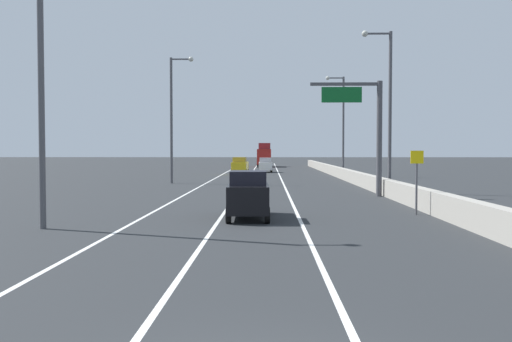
# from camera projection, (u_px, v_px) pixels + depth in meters

# --- Properties ---
(ground_plane) EXTENTS (320.00, 320.00, 0.00)m
(ground_plane) POSITION_uv_depth(u_px,v_px,m) (267.00, 174.00, 71.10)
(ground_plane) COLOR #26282B
(lane_stripe_left) EXTENTS (0.16, 130.00, 0.00)m
(lane_stripe_left) POSITION_uv_depth(u_px,v_px,m) (217.00, 177.00, 62.22)
(lane_stripe_left) COLOR silver
(lane_stripe_left) RESTS_ON ground_plane
(lane_stripe_center) EXTENTS (0.16, 130.00, 0.00)m
(lane_stripe_center) POSITION_uv_depth(u_px,v_px,m) (249.00, 177.00, 62.15)
(lane_stripe_center) COLOR silver
(lane_stripe_center) RESTS_ON ground_plane
(lane_stripe_right) EXTENTS (0.16, 130.00, 0.00)m
(lane_stripe_right) POSITION_uv_depth(u_px,v_px,m) (281.00, 177.00, 62.08)
(lane_stripe_right) COLOR silver
(lane_stripe_right) RESTS_ON ground_plane
(jersey_barrier_right) EXTENTS (0.60, 120.00, 1.10)m
(jersey_barrier_right) POSITION_uv_depth(u_px,v_px,m) (363.00, 180.00, 46.93)
(jersey_barrier_right) COLOR #9E998E
(jersey_barrier_right) RESTS_ON ground_plane
(overhead_sign_gantry) EXTENTS (4.68, 0.36, 7.50)m
(overhead_sign_gantry) POSITION_uv_depth(u_px,v_px,m) (368.00, 124.00, 36.84)
(overhead_sign_gantry) COLOR #47474C
(overhead_sign_gantry) RESTS_ON ground_plane
(speed_advisory_sign) EXTENTS (0.60, 0.11, 3.00)m
(speed_advisory_sign) POSITION_uv_depth(u_px,v_px,m) (417.00, 177.00, 26.47)
(speed_advisory_sign) COLOR #4C4C51
(speed_advisory_sign) RESTS_ON ground_plane
(lamp_post_right_second) EXTENTS (2.14, 0.44, 11.39)m
(lamp_post_right_second) POSITION_uv_depth(u_px,v_px,m) (387.00, 101.00, 39.86)
(lamp_post_right_second) COLOR #4C4C51
(lamp_post_right_second) RESTS_ON ground_plane
(lamp_post_right_third) EXTENTS (2.14, 0.44, 11.39)m
(lamp_post_right_third) POSITION_uv_depth(u_px,v_px,m) (341.00, 120.00, 64.47)
(lamp_post_right_third) COLOR #4C4C51
(lamp_post_right_third) RESTS_ON ground_plane
(lamp_post_left_near) EXTENTS (2.14, 0.44, 11.39)m
(lamp_post_left_near) POSITION_uv_depth(u_px,v_px,m) (47.00, 60.00, 21.60)
(lamp_post_left_near) COLOR #4C4C51
(lamp_post_left_near) RESTS_ON ground_plane
(lamp_post_left_mid) EXTENTS (2.14, 0.44, 11.39)m
(lamp_post_left_mid) POSITION_uv_depth(u_px,v_px,m) (174.00, 112.00, 51.13)
(lamp_post_left_mid) COLOR #4C4C51
(lamp_post_left_mid) RESTS_ON ground_plane
(car_black_0) EXTENTS (1.92, 4.66, 2.12)m
(car_black_0) POSITION_uv_depth(u_px,v_px,m) (248.00, 195.00, 25.17)
(car_black_0) COLOR black
(car_black_0) RESTS_ON ground_plane
(car_white_1) EXTENTS (1.89, 4.13, 1.96)m
(car_white_1) POSITION_uv_depth(u_px,v_px,m) (265.00, 165.00, 76.39)
(car_white_1) COLOR white
(car_white_1) RESTS_ON ground_plane
(car_yellow_2) EXTENTS (2.00, 4.18, 2.15)m
(car_yellow_2) POSITION_uv_depth(u_px,v_px,m) (240.00, 166.00, 68.86)
(car_yellow_2) COLOR gold
(car_yellow_2) RESTS_ON ground_plane
(box_truck) EXTENTS (2.55, 7.99, 4.25)m
(box_truck) POSITION_uv_depth(u_px,v_px,m) (264.00, 156.00, 101.04)
(box_truck) COLOR #A51E19
(box_truck) RESTS_ON ground_plane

